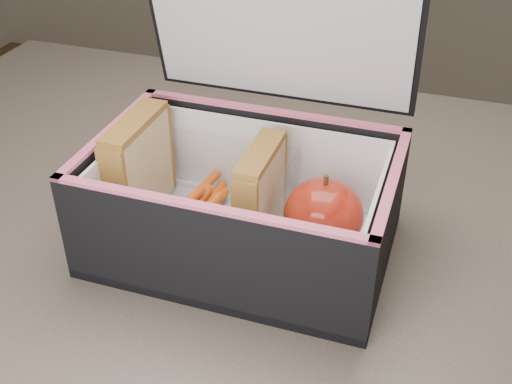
# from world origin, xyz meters

# --- Properties ---
(kitchen_table) EXTENTS (1.20, 0.80, 0.75)m
(kitchen_table) POSITION_xyz_m (0.00, 0.00, 0.66)
(kitchen_table) COLOR brown
(kitchen_table) RESTS_ON ground
(lunch_bag) EXTENTS (0.29, 0.24, 0.29)m
(lunch_bag) POSITION_xyz_m (-0.04, -0.03, 0.81)
(lunch_bag) COLOR black
(lunch_bag) RESTS_ON kitchen_table
(plastic_tub) EXTENTS (0.18, 0.13, 0.07)m
(plastic_tub) POSITION_xyz_m (-0.09, -0.03, 0.80)
(plastic_tub) COLOR white
(plastic_tub) RESTS_ON lunch_bag
(sandwich_left) EXTENTS (0.03, 0.10, 0.11)m
(sandwich_left) POSITION_xyz_m (-0.15, -0.03, 0.82)
(sandwich_left) COLOR tan
(sandwich_left) RESTS_ON plastic_tub
(sandwich_right) EXTENTS (0.02, 0.09, 0.10)m
(sandwich_right) POSITION_xyz_m (-0.02, -0.03, 0.82)
(sandwich_right) COLOR tan
(sandwich_right) RESTS_ON plastic_tub
(carrot_sticks) EXTENTS (0.04, 0.14, 0.03)m
(carrot_sticks) POSITION_xyz_m (-0.09, -0.03, 0.78)
(carrot_sticks) COLOR #D6491D
(carrot_sticks) RESTS_ON plastic_tub
(paper_napkin) EXTENTS (0.08, 0.08, 0.01)m
(paper_napkin) POSITION_xyz_m (0.05, -0.03, 0.77)
(paper_napkin) COLOR white
(paper_napkin) RESTS_ON lunch_bag
(red_apple) EXTENTS (0.09, 0.09, 0.08)m
(red_apple) POSITION_xyz_m (0.04, -0.03, 0.81)
(red_apple) COLOR maroon
(red_apple) RESTS_ON paper_napkin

